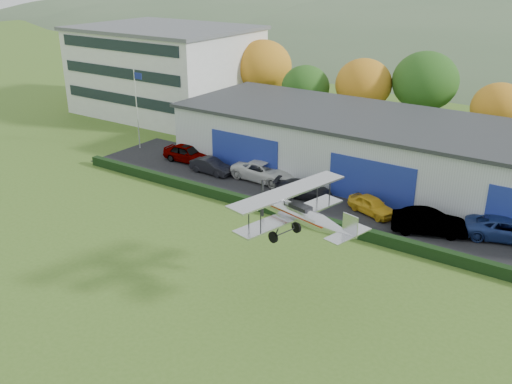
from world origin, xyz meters
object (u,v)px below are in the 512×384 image
Objects in this scene: hangar at (400,152)px; car_6 at (507,229)px; car_1 at (211,166)px; car_3 at (303,189)px; car_4 at (372,205)px; biplane at (301,213)px; office_block at (166,70)px; car_5 at (429,222)px; car_2 at (264,171)px; flagpole at (137,102)px; car_0 at (187,153)px.

car_6 is at bearing -32.31° from hangar.
car_3 is (9.50, -0.15, 0.01)m from car_1.
car_1 is at bearing 110.23° from car_4.
hangar is 8.67× the size of car_3.
car_4 is 0.51× the size of biplane.
hangar is 33.84m from office_block.
car_5 is at bearing -21.97° from office_block.
hangar is 6.99× the size of car_2.
flagpole is 1.71× the size of car_3.
office_block is 5.05× the size of car_1.
hangar is at bearing 13.51° from flagpole.
flagpole is 1.96× the size of car_1.
flagpole is 1.58× the size of car_5.
car_5 reaches higher than car_0.
car_3 is 10.47m from car_5.
car_0 is at bearing 91.55° from car_2.
car_1 is (18.55, -14.64, -4.49)m from office_block.
car_6 is at bearing -17.30° from office_block.
hangar is 5.21× the size of biplane.
car_5 is (5.49, -8.51, -1.77)m from hangar.
biplane is (2.08, -20.51, 2.57)m from hangar.
office_block is at bearing 61.63° from car_2.
car_6 reaches higher than car_3.
hangar is at bearing 27.06° from car_4.
hangar reaches higher than car_0.
car_2 is 10.56m from car_4.
car_6 is 16.82m from biplane.
hangar is 16.45m from car_1.
car_6 is (9.25, 1.25, 0.08)m from car_4.
car_2 reaches higher than car_4.
car_6 is at bearing -61.94° from car_4.
car_2 reaches higher than car_1.
car_3 is (19.93, -1.79, -4.06)m from flagpole.
car_5 is at bearing 97.25° from car_6.
office_block is 2.57× the size of flagpole.
car_0 is 3.97m from car_1.
flagpole reaches higher than car_5.
car_4 is (15.35, -0.04, 0.00)m from car_1.
flagpole is at bearing 106.66° from car_4.
car_6 is at bearing 73.81° from biplane.
hangar is at bearing -46.84° from car_3.
car_6 is (35.03, -0.44, -3.98)m from flagpole.
biplane is at bearing -126.17° from car_1.
hangar is 5.08× the size of flagpole.
car_4 is at bearing -3.73° from flagpole.
car_3 is at bearing 65.17° from car_5.
car_4 is at bearing 80.72° from car_6.
car_5 reaches higher than car_6.
car_2 is 15.22m from car_5.
car_4 is (25.78, -1.68, -4.06)m from flagpole.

